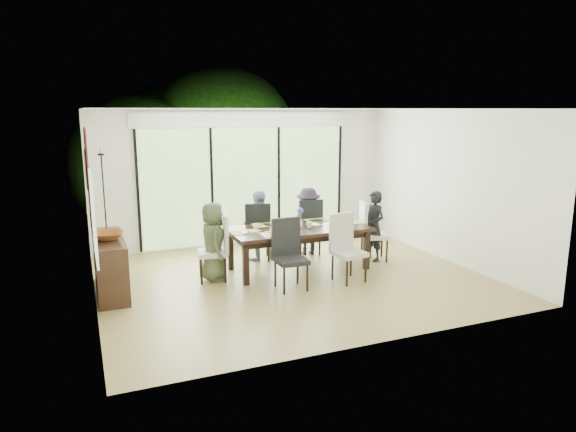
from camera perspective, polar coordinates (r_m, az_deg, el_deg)
name	(u,v)px	position (r m, az deg, el deg)	size (l,w,h in m)	color
floor	(294,280)	(8.35, 0.66, -7.10)	(6.00, 5.00, 0.01)	olive
ceiling	(294,109)	(7.90, 0.70, 11.85)	(6.00, 5.00, 0.01)	white
wall_back	(245,178)	(10.35, -4.77, 4.25)	(6.00, 0.02, 2.70)	white
wall_front	(381,232)	(5.83, 10.35, -1.71)	(6.00, 0.02, 2.70)	silver
wall_left	(88,211)	(7.40, -21.33, 0.50)	(0.02, 5.00, 2.70)	beige
wall_right	(450,186)	(9.58, 17.52, 3.15)	(0.02, 5.00, 2.70)	silver
glass_doors	(246,186)	(10.33, -4.68, 3.40)	(4.20, 0.02, 2.30)	#598C3F
blinds_header	(245,120)	(10.21, -4.79, 10.62)	(4.40, 0.06, 0.28)	white
mullion_a	(138,192)	(9.90, -16.34, 2.60)	(0.05, 0.04, 2.30)	black
mullion_b	(212,188)	(10.13, -8.45, 3.15)	(0.05, 0.04, 2.30)	black
mullion_c	(279,184)	(10.55, -1.04, 3.61)	(0.05, 0.04, 2.30)	black
mullion_d	(339,180)	(11.13, 5.71, 3.97)	(0.05, 0.04, 2.30)	black
side_window	(93,217)	(6.19, -20.80, -0.09)	(0.02, 0.90, 1.00)	#8CAD7F
deck	(234,236)	(11.44, -6.00, -2.19)	(6.00, 1.80, 0.10)	brown
rail_top	(224,203)	(12.07, -7.13, 1.42)	(6.00, 0.08, 0.06)	brown
foliage_left	(137,164)	(12.60, -16.41, 5.56)	(3.20, 3.20, 3.20)	#14380F
foliage_mid	(221,145)	(13.56, -7.42, 7.86)	(4.00, 4.00, 4.00)	#14380F
foliage_right	(297,166)	(13.44, 1.00, 5.61)	(2.80, 2.80, 2.80)	#14380F
foliage_far	(178,151)	(14.04, -12.12, 7.09)	(3.60, 3.60, 3.60)	#14380F
table_top	(299,229)	(8.68, 1.19, -1.47)	(2.36, 1.08, 0.06)	black
table_apron	(299,234)	(8.70, 1.19, -2.03)	(2.16, 0.89, 0.10)	black
table_leg_fl	(246,264)	(8.02, -4.71, -5.35)	(0.09, 0.09, 0.68)	black
table_leg_fr	(367,250)	(8.88, 8.72, -3.75)	(0.09, 0.09, 0.68)	black
table_leg_bl	(230,250)	(8.81, -6.41, -3.81)	(0.09, 0.09, 0.68)	black
table_leg_br	(343,239)	(9.60, 6.09, -2.51)	(0.09, 0.09, 0.68)	black
chair_left_end	(212,247)	(8.25, -8.43, -3.48)	(0.45, 0.45, 1.08)	silver
chair_right_end	(375,231)	(9.40, 9.61, -1.65)	(0.45, 0.45, 1.08)	silver
chair_far_left	(257,230)	(9.33, -3.43, -1.60)	(0.45, 0.45, 1.08)	black
chair_far_right	(307,226)	(9.69, 2.17, -1.09)	(0.45, 0.45, 1.08)	black
chair_near_left	(291,255)	(7.75, 0.35, -4.34)	(0.45, 0.45, 1.08)	black
chair_near_right	(349,248)	(8.18, 6.85, -3.58)	(0.45, 0.45, 1.08)	beige
person_left_end	(213,242)	(8.23, -8.31, -2.84)	(0.59, 0.37, 1.27)	#475236
person_right_end	(374,226)	(9.37, 9.53, -1.11)	(0.59, 0.37, 1.27)	black
person_far_left	(258,226)	(9.29, -3.40, -1.07)	(0.59, 0.37, 1.27)	#7B95B2
person_far_right	(308,221)	(9.65, 2.22, -0.57)	(0.59, 0.37, 1.27)	#251C2A
placemat_left	(245,232)	(8.35, -4.80, -1.81)	(0.43, 0.31, 0.01)	#9DB841
placemat_right	(348,223)	(9.08, 6.70, -0.74)	(0.43, 0.31, 0.01)	#6CA139
placemat_far_l	(266,225)	(8.87, -2.51, -0.97)	(0.43, 0.31, 0.01)	olive
placemat_far_r	(318,220)	(9.25, 3.33, -0.45)	(0.43, 0.31, 0.01)	#80B641
placemat_paper	(275,234)	(8.20, -1.50, -2.02)	(0.43, 0.31, 0.01)	white
tablet_far_l	(272,224)	(8.86, -1.79, -0.92)	(0.26, 0.18, 0.01)	black
tablet_far_r	(317,220)	(9.18, 3.19, -0.49)	(0.24, 0.17, 0.01)	black
papers	(337,224)	(8.92, 5.45, -0.94)	(0.30, 0.22, 0.00)	white
platter_base	(275,233)	(8.19, -1.50, -1.92)	(0.26, 0.26, 0.02)	white
platter_snacks	(275,232)	(8.19, -1.50, -1.80)	(0.20, 0.20, 0.01)	orange
vase	(300,223)	(8.72, 1.37, -0.80)	(0.08, 0.08, 0.12)	silver
hyacinth_stems	(300,216)	(8.70, 1.37, -0.04)	(0.04, 0.04, 0.16)	#337226
hyacinth_blooms	(300,211)	(8.68, 1.37, 0.59)	(0.11, 0.11, 0.11)	#4545AD
laptop	(253,232)	(8.28, -3.94, -1.83)	(0.32, 0.21, 0.03)	silver
cup_a	(257,226)	(8.55, -3.52, -1.16)	(0.12, 0.12, 0.09)	white
cup_b	(309,225)	(8.63, 2.37, -1.04)	(0.10, 0.10, 0.09)	white
cup_c	(338,220)	(9.09, 5.58, -0.42)	(0.12, 0.12, 0.09)	white
book	(311,225)	(8.81, 2.56, -1.01)	(0.16, 0.22, 0.02)	white
sideboard	(110,265)	(8.10, -19.16, -5.18)	(0.42, 1.50, 0.85)	black
bowl	(108,236)	(7.88, -19.34, -2.06)	(0.45, 0.45, 0.11)	brown
candlestick_base	(107,231)	(8.33, -19.51, -1.61)	(0.09, 0.09, 0.04)	black
candlestick_shaft	(104,193)	(8.22, -19.78, 2.41)	(0.02, 0.02, 1.17)	black
candlestick_pan	(101,154)	(8.15, -20.07, 6.45)	(0.09, 0.09, 0.03)	black
candle	(101,151)	(8.15, -20.10, 6.85)	(0.03, 0.03, 0.09)	silver
tapestry	(88,181)	(7.74, -21.30, 3.60)	(0.02, 1.00, 1.50)	maroon
art_frame	(86,168)	(9.02, -21.52, 4.95)	(0.03, 0.55, 0.65)	black
art_canvas	(87,168)	(9.02, -21.39, 4.96)	(0.01, 0.45, 0.55)	#18434F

